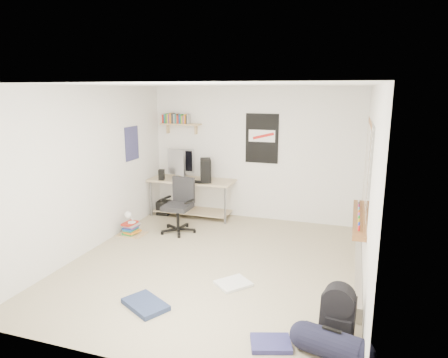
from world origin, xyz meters
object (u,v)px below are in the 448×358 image
(desk, at_px, (193,197))
(backpack, at_px, (338,317))
(book_stack, at_px, (132,226))
(office_chair, at_px, (178,205))
(duffel_bag, at_px, (331,344))

(desk, bearing_deg, backpack, -44.21)
(backpack, bearing_deg, book_stack, 157.79)
(office_chair, relative_size, backpack, 2.15)
(duffel_bag, bearing_deg, backpack, 98.54)
(desk, relative_size, book_stack, 3.52)
(desk, height_order, duffel_bag, desk)
(duffel_bag, distance_m, book_stack, 4.14)
(duffel_bag, xyz_separation_m, book_stack, (-3.46, 2.27, 0.01))
(office_chair, height_order, duffel_bag, office_chair)
(desk, relative_size, backpack, 3.70)
(backpack, bearing_deg, duffel_bag, -89.58)
(desk, xyz_separation_m, book_stack, (-0.60, -1.32, -0.21))
(backpack, height_order, duffel_bag, backpack)
(desk, distance_m, book_stack, 1.46)
(desk, distance_m, duffel_bag, 4.60)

